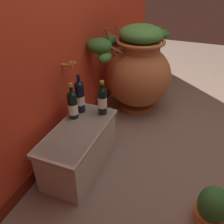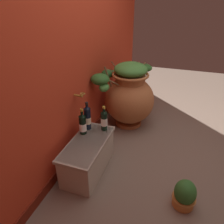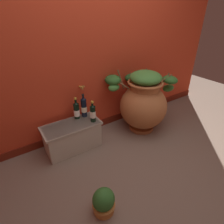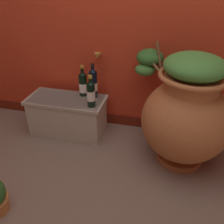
{
  "view_description": "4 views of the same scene",
  "coord_description": "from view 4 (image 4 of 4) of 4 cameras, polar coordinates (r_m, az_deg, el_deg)",
  "views": [
    {
      "loc": [
        -1.75,
        0.1,
        1.39
      ],
      "look_at": [
        -0.15,
        0.74,
        0.3
      ],
      "focal_mm": 37.44,
      "sensor_mm": 36.0,
      "label": 1
    },
    {
      "loc": [
        -2.1,
        0.04,
        1.65
      ],
      "look_at": [
        0.03,
        0.79,
        0.42
      ],
      "focal_mm": 33.85,
      "sensor_mm": 36.0,
      "label": 2
    },
    {
      "loc": [
        -1.2,
        -1.04,
        1.63
      ],
      "look_at": [
        0.08,
        0.88,
        0.33
      ],
      "focal_mm": 29.34,
      "sensor_mm": 36.0,
      "label": 3
    },
    {
      "loc": [
        0.34,
        -0.99,
        1.39
      ],
      "look_at": [
        -0.1,
        0.77,
        0.33
      ],
      "focal_mm": 38.87,
      "sensor_mm": 36.0,
      "label": 4
    }
  ],
  "objects": [
    {
      "name": "stone_ledge",
      "position": [
        2.37,
        -10.38,
        -0.49
      ],
      "size": [
        0.73,
        0.35,
        0.36
      ],
      "color": "beige",
      "rests_on": "ground_plane"
    },
    {
      "name": "wine_bottle_left",
      "position": [
        2.23,
        -4.44,
        6.87
      ],
      "size": [
        0.08,
        0.08,
        0.32
      ],
      "color": "black",
      "rests_on": "stone_ledge"
    },
    {
      "name": "wine_bottle_right",
      "position": [
        2.07,
        -4.98,
        4.42
      ],
      "size": [
        0.07,
        0.07,
        0.29
      ],
      "color": "black",
      "rests_on": "stone_ledge"
    },
    {
      "name": "wine_bottle_middle",
      "position": [
        2.28,
        -6.84,
        6.62
      ],
      "size": [
        0.08,
        0.08,
        0.29
      ],
      "color": "black",
      "rests_on": "stone_ledge"
    },
    {
      "name": "terracotta_urn",
      "position": [
        1.95,
        17.25,
        0.08
      ],
      "size": [
        1.04,
        0.79,
        0.92
      ],
      "color": "#B26638",
      "rests_on": "ground_plane"
    },
    {
      "name": "ground_plane",
      "position": [
        1.74,
        -3.03,
        -22.74
      ],
      "size": [
        7.0,
        7.0,
        0.0
      ],
      "primitive_type": "plane",
      "color": "#7A6656"
    }
  ]
}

